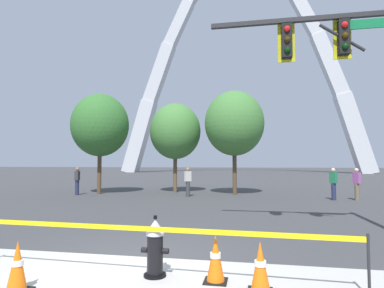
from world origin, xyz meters
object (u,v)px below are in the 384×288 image
Objects in this scene: traffic_signal_gantry at (356,75)px; pedestrian_near_trees at (333,184)px; monument_arch at (240,73)px; pedestrian_standing_center at (357,184)px; traffic_cone_by_hydrant at (17,267)px; pedestrian_walking_left at (77,181)px; traffic_cone_curb_edge at (216,259)px; fire_hydrant at (155,248)px; traffic_cone_mid_sidewalk at (260,267)px; pedestrian_walking_right at (188,182)px.

traffic_signal_gantry reaches higher than pedestrian_near_trees.
pedestrian_standing_center is (7.28, -42.63, -17.57)m from monument_arch.
traffic_signal_gantry is (5.91, 4.48, 3.71)m from traffic_cone_by_hydrant.
traffic_cone_curb_edge is at bearing -52.07° from pedestrian_walking_left.
traffic_signal_gantry is at bearing -84.59° from monument_arch.
pedestrian_near_trees is at bearing 65.55° from fire_hydrant.
traffic_cone_mid_sidewalk is 0.02× the size of monument_arch.
fire_hydrant is 13.78m from pedestrian_standing_center.
traffic_cone_mid_sidewalk and traffic_cone_curb_edge have the same top height.
pedestrian_walking_left reaches higher than fire_hydrant.
pedestrian_walking_left and pedestrian_near_trees have the same top height.
traffic_cone_by_hydrant is 2.91m from traffic_cone_curb_edge.
traffic_cone_mid_sidewalk is 12.99m from pedestrian_near_trees.
pedestrian_walking_right is 7.45m from pedestrian_near_trees.
monument_arch reaches higher than traffic_cone_curb_edge.
monument_arch is at bearing 90.74° from fire_hydrant.
pedestrian_near_trees is at bearing 69.70° from traffic_cone_curb_edge.
monument_arch is at bearing 91.78° from traffic_cone_curb_edge.
traffic_cone_curb_edge is at bearing -114.61° from pedestrian_standing_center.
pedestrian_walking_left is at bearing -100.26° from monument_arch.
pedestrian_walking_right is at bearing -91.70° from monument_arch.
pedestrian_walking_left is (-9.43, 12.10, 0.46)m from traffic_cone_curb_edge.
traffic_cone_curb_edge is 0.46× the size of pedestrian_walking_right.
traffic_cone_curb_edge is at bearing -3.56° from fire_hydrant.
traffic_cone_mid_sidewalk is at bearing -73.94° from pedestrian_walking_right.
pedestrian_near_trees is (4.49, 12.12, 0.46)m from traffic_cone_curb_edge.
traffic_cone_curb_edge is 15.35m from pedestrian_walking_left.
pedestrian_walking_right reaches higher than traffic_cone_mid_sidewalk.
monument_arch is 28.59× the size of pedestrian_walking_left.
traffic_signal_gantry reaches higher than pedestrian_walking_left.
fire_hydrant is at bearing -54.99° from pedestrian_walking_left.
traffic_signal_gantry is 3.77× the size of pedestrian_near_trees.
traffic_cone_by_hydrant is 3.50m from traffic_cone_mid_sidewalk.
traffic_cone_mid_sidewalk is 1.00× the size of traffic_cone_curb_edge.
pedestrian_walking_right is at bearing 90.88° from traffic_cone_by_hydrant.
pedestrian_standing_center is at bearing -80.31° from monument_arch.
pedestrian_walking_left reaches higher than traffic_cone_mid_sidewalk.
pedestrian_near_trees is at bearing 60.95° from traffic_cone_by_hydrant.
traffic_cone_curb_edge is (-0.68, 0.28, 0.00)m from traffic_cone_mid_sidewalk.
traffic_cone_mid_sidewalk is 13.17m from pedestrian_walking_right.
pedestrian_standing_center is (8.34, 13.09, 0.46)m from traffic_cone_by_hydrant.
traffic_signal_gantry is (4.15, 3.50, 3.60)m from fire_hydrant.
monument_arch is 46.56m from pedestrian_near_trees.
traffic_cone_by_hydrant is 13.29m from pedestrian_walking_right.
traffic_cone_by_hydrant is (-1.76, -0.98, -0.11)m from fire_hydrant.
traffic_cone_mid_sidewalk is at bearing -107.06° from pedestrian_near_trees.
pedestrian_near_trees reaches higher than traffic_cone_by_hydrant.
pedestrian_walking_right is (6.47, 0.26, 0.00)m from pedestrian_walking_left.
monument_arch is (-4.85, 51.23, 14.31)m from traffic_signal_gantry.
monument_arch is (-0.71, 54.74, 17.92)m from fire_hydrant.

